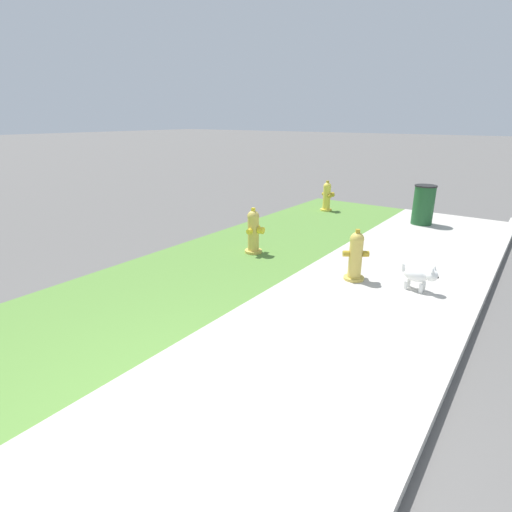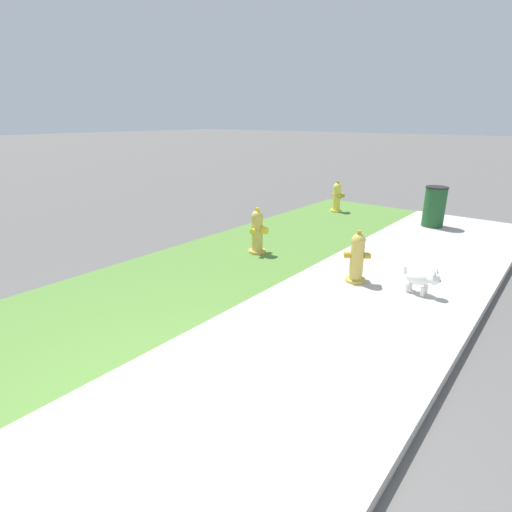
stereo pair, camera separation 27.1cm
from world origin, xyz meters
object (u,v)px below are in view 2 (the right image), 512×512
object	(u,v)px
fire_hydrant_across_street	(257,231)
fire_hydrant_far_end	(357,258)
small_white_dog	(421,279)
trash_bin	(434,207)
fire_hydrant_by_grass_verge	(337,197)

from	to	relation	value
fire_hydrant_across_street	fire_hydrant_far_end	xyz separation A→B (m)	(-0.14, -1.94, -0.02)
small_white_dog	trash_bin	size ratio (longest dim) A/B	0.57
fire_hydrant_by_grass_verge	fire_hydrant_far_end	world-z (taller)	fire_hydrant_far_end
fire_hydrant_across_street	trash_bin	world-z (taller)	trash_bin
fire_hydrant_far_end	small_white_dog	size ratio (longest dim) A/B	1.55
fire_hydrant_far_end	trash_bin	distance (m)	3.95
fire_hydrant_across_street	small_white_dog	distance (m)	2.82
fire_hydrant_across_street	fire_hydrant_by_grass_verge	xyz separation A→B (m)	(3.81, 0.48, -0.02)
fire_hydrant_by_grass_verge	small_white_dog	xyz separation A→B (m)	(-3.82, -3.30, -0.14)
fire_hydrant_by_grass_verge	fire_hydrant_across_street	bearing A→B (deg)	-49.58
fire_hydrant_far_end	small_white_dog	xyz separation A→B (m)	(0.13, -0.88, -0.14)
fire_hydrant_across_street	fire_hydrant_by_grass_verge	distance (m)	3.84
fire_hydrant_by_grass_verge	small_white_dog	distance (m)	5.05
fire_hydrant_by_grass_verge	fire_hydrant_far_end	size ratio (longest dim) A/B	0.99
fire_hydrant_by_grass_verge	fire_hydrant_far_end	xyz separation A→B (m)	(-3.95, -2.42, 0.00)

